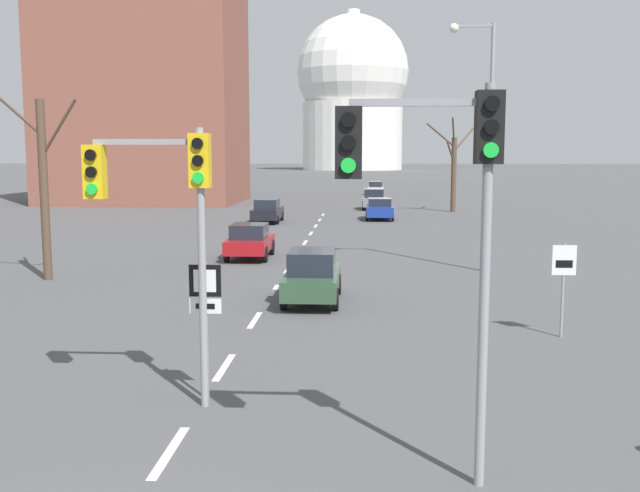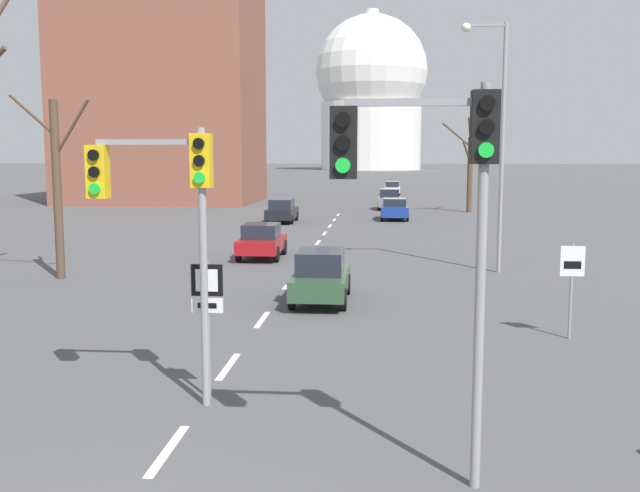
{
  "view_description": "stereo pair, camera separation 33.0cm",
  "coord_description": "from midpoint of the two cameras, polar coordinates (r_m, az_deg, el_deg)",
  "views": [
    {
      "loc": [
        2.96,
        -6.48,
        4.6
      ],
      "look_at": [
        2.27,
        5.62,
        3.06
      ],
      "focal_mm": 40.0,
      "sensor_mm": 36.0,
      "label": 1
    },
    {
      "loc": [
        3.29,
        -6.46,
        4.6
      ],
      "look_at": [
        2.27,
        5.62,
        3.06
      ],
      "focal_mm": 40.0,
      "sensor_mm": 36.0,
      "label": 2
    }
  ],
  "objects": [
    {
      "name": "speed_limit_sign",
      "position": [
        18.95,
        18.44,
        -2.13
      ],
      "size": [
        0.6,
        0.08,
        2.42
      ],
      "color": "gray",
      "rests_on": "ground_plane"
    },
    {
      "name": "sedan_far_right",
      "position": [
        32.12,
        -5.93,
        0.42
      ],
      "size": [
        1.86,
        3.9,
        1.57
      ],
      "color": "maroon",
      "rests_on": "ground_plane"
    },
    {
      "name": "apartment_block_left",
      "position": [
        73.06,
        -13.91,
        13.37
      ],
      "size": [
        18.0,
        14.0,
        25.3
      ],
      "primitive_type": "cube",
      "color": "brown",
      "rests_on": "ground_plane"
    },
    {
      "name": "lane_stripe_1",
      "position": [
        15.97,
        -8.26,
        -9.56
      ],
      "size": [
        0.16,
        2.0,
        0.01
      ],
      "primitive_type": "cube",
      "color": "silver",
      "rests_on": "ground_plane"
    },
    {
      "name": "sedan_near_right",
      "position": [
        49.39,
        -4.42,
        2.83
      ],
      "size": [
        1.88,
        4.57,
        1.63
      ],
      "color": "black",
      "rests_on": "ground_plane"
    },
    {
      "name": "traffic_signal_centre_tall",
      "position": [
        13.09,
        -13.09,
        3.85
      ],
      "size": [
        2.27,
        0.34,
        5.09
      ],
      "color": "gray",
      "rests_on": "ground_plane"
    },
    {
      "name": "lane_stripe_7",
      "position": [
        42.34,
        -0.96,
        1.02
      ],
      "size": [
        0.16,
        2.0,
        0.01
      ],
      "primitive_type": "cube",
      "color": "silver",
      "rests_on": "ground_plane"
    },
    {
      "name": "lane_stripe_8",
      "position": [
        46.8,
        -0.55,
        1.61
      ],
      "size": [
        0.16,
        2.0,
        0.01
      ],
      "primitive_type": "cube",
      "color": "silver",
      "rests_on": "ground_plane"
    },
    {
      "name": "bare_tree_left_far",
      "position": [
        28.2,
        -21.55,
        4.68
      ],
      "size": [
        3.11,
        1.86,
        6.83
      ],
      "color": "brown",
      "rests_on": "ground_plane"
    },
    {
      "name": "sedan_mid_centre",
      "position": [
        51.5,
        4.6,
        2.99
      ],
      "size": [
        1.97,
        4.03,
        1.56
      ],
      "color": "navy",
      "rests_on": "ground_plane"
    },
    {
      "name": "traffic_signal_near_right",
      "position": [
        9.67,
        8.63,
        4.87
      ],
      "size": [
        2.21,
        0.34,
        5.55
      ],
      "color": "gray",
      "rests_on": "ground_plane"
    },
    {
      "name": "lane_stripe_2",
      "position": [
        20.25,
        -5.71,
        -5.91
      ],
      "size": [
        0.16,
        2.0,
        0.01
      ],
      "primitive_type": "cube",
      "color": "silver",
      "rests_on": "ground_plane"
    },
    {
      "name": "route_sign_post",
      "position": [
        13.54,
        -9.83,
        -4.77
      ],
      "size": [
        0.6,
        0.08,
        2.64
      ],
      "color": "gray",
      "rests_on": "ground_plane"
    },
    {
      "name": "sedan_distant_centre",
      "position": [
        83.86,
        4.34,
        4.64
      ],
      "size": [
        1.85,
        4.4,
        1.61
      ],
      "color": "silver",
      "rests_on": "ground_plane"
    },
    {
      "name": "lane_stripe_4",
      "position": [
        29.01,
        -2.93,
        -1.88
      ],
      "size": [
        0.16,
        2.0,
        0.01
      ],
      "primitive_type": "cube",
      "color": "silver",
      "rests_on": "ground_plane"
    },
    {
      "name": "lane_stripe_5",
      "position": [
        33.43,
        -2.1,
        -0.66
      ],
      "size": [
        0.16,
        2.0,
        0.01
      ],
      "primitive_type": "cube",
      "color": "silver",
      "rests_on": "ground_plane"
    },
    {
      "name": "sedan_near_left",
      "position": [
        22.45,
        -1.04,
        -2.41
      ],
      "size": [
        1.73,
        4.07,
        1.67
      ],
      "color": "#2D4C33",
      "rests_on": "ground_plane"
    },
    {
      "name": "capitol_dome",
      "position": [
        234.71,
        2.58,
        12.14
      ],
      "size": [
        35.8,
        35.8,
        50.56
      ],
      "color": "silver",
      "rests_on": "ground_plane"
    },
    {
      "name": "lane_stripe_0",
      "position": [
        11.85,
        -12.76,
        -15.76
      ],
      "size": [
        0.16,
        2.0,
        0.01
      ],
      "primitive_type": "cube",
      "color": "silver",
      "rests_on": "ground_plane"
    },
    {
      "name": "lane_stripe_3",
      "position": [
        24.61,
        -4.07,
        -3.54
      ],
      "size": [
        0.16,
        2.0,
        0.01
      ],
      "primitive_type": "cube",
      "color": "silver",
      "rests_on": "ground_plane"
    },
    {
      "name": "lane_stripe_6",
      "position": [
        37.88,
        -1.46,
        0.28
      ],
      "size": [
        0.16,
        2.0,
        0.01
      ],
      "primitive_type": "cube",
      "color": "silver",
      "rests_on": "ground_plane"
    },
    {
      "name": "street_lamp_right",
      "position": [
        28.82,
        12.65,
        9.37
      ],
      "size": [
        1.77,
        0.36,
        9.64
      ],
      "color": "gray",
      "rests_on": "ground_plane"
    },
    {
      "name": "sedan_far_left",
      "position": [
        61.33,
        4.17,
        3.74
      ],
      "size": [
        1.98,
        3.94,
        1.77
      ],
      "color": "slate",
      "rests_on": "ground_plane"
    },
    {
      "name": "lane_stripe_9",
      "position": [
        51.27,
        -0.21,
        2.11
      ],
      "size": [
        0.16,
        2.0,
        0.01
      ],
      "primitive_type": "cube",
      "color": "silver",
      "rests_on": "ground_plane"
    },
    {
      "name": "lane_stripe_10",
      "position": [
        55.75,
        0.07,
        2.52
      ],
      "size": [
        0.16,
        2.0,
        0.01
      ],
      "primitive_type": "cube",
      "color": "silver",
      "rests_on": "ground_plane"
    },
    {
      "name": "bare_tree_right_near",
      "position": [
        59.49,
        10.47,
        6.12
      ],
      "size": [
        4.22,
        3.05,
        7.65
      ],
      "color": "brown",
      "rests_on": "ground_plane"
    }
  ]
}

